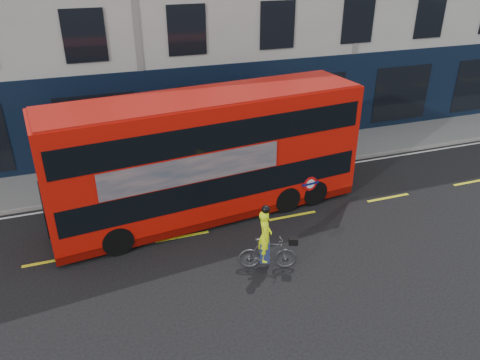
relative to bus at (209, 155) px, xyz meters
name	(u,v)px	position (x,y,z in m)	size (l,w,h in m)	color
ground	(193,263)	(-1.34, -2.72, -2.22)	(120.00, 120.00, 0.00)	black
pavement	(155,173)	(-1.34, 3.78, -2.16)	(60.00, 3.00, 0.12)	slate
kerb	(162,188)	(-1.34, 2.28, -2.16)	(60.00, 0.12, 0.13)	gray
road_edge_line	(163,193)	(-1.34, 1.98, -2.22)	(58.00, 0.10, 0.01)	silver
lane_dashes	(182,237)	(-1.34, -1.22, -2.22)	(58.00, 0.12, 0.01)	yellow
bus	(209,155)	(0.00, 0.00, 0.00)	(10.95, 3.59, 4.33)	red
cyclist	(267,248)	(0.66, -3.67, -1.51)	(1.80, 1.03, 2.14)	#444649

